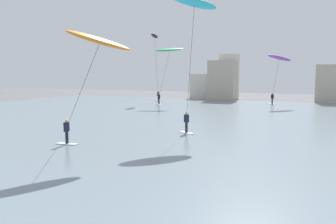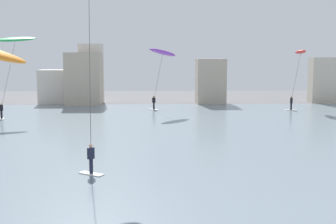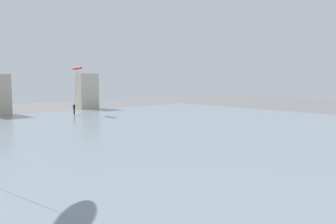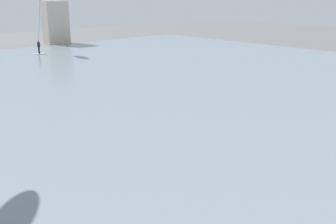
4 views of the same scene
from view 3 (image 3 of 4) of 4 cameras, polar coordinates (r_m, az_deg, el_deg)
water_bay at (r=30.24m, az=-21.38°, el=-5.17°), size 84.00×52.00×0.10m
kitesurfer_red at (r=54.17m, az=-14.31°, el=6.19°), size 2.72×3.38×7.01m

